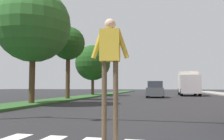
# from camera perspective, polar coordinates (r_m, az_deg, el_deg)

# --- Properties ---
(ground_plane) EXTENTS (140.00, 140.00, 0.00)m
(ground_plane) POSITION_cam_1_polar(r_m,az_deg,el_deg) (26.99, 12.40, -6.48)
(ground_plane) COLOR #262628
(median_strip) EXTENTS (2.43, 64.00, 0.15)m
(median_strip) POSITION_cam_1_polar(r_m,az_deg,el_deg) (26.35, -5.79, -6.45)
(median_strip) COLOR #2D5B28
(median_strip) RESTS_ON ground_plane
(tree_mid) EXTENTS (4.72, 4.72, 7.27)m
(tree_mid) POSITION_cam_1_polar(r_m,az_deg,el_deg) (15.74, -18.84, 10.40)
(tree_mid) COLOR #4C3823
(tree_mid) RESTS_ON median_strip
(tree_far) EXTENTS (2.88, 2.88, 6.21)m
(tree_far) POSITION_cam_1_polar(r_m,az_deg,el_deg) (20.54, -10.74, 6.35)
(tree_far) COLOR #4C3823
(tree_far) RESTS_ON median_strip
(tree_distant) EXTENTS (4.39, 4.39, 6.18)m
(tree_distant) POSITION_cam_1_polar(r_m,az_deg,el_deg) (28.97, -4.77, 1.77)
(tree_distant) COLOR #4C3823
(tree_distant) RESTS_ON median_strip
(pedestrian_performer) EXTENTS (0.75, 0.27, 2.49)m
(pedestrian_performer) POSITION_cam_1_polar(r_m,az_deg,el_deg) (4.47, -0.50, 2.30)
(pedestrian_performer) COLOR brown
(pedestrian_performer) RESTS_ON ground_plane
(sedan_midblock) EXTENTS (1.81, 4.10, 1.74)m
(sedan_midblock) POSITION_cam_1_polar(r_m,az_deg,el_deg) (25.28, 10.69, -4.85)
(sedan_midblock) COLOR #474C51
(sedan_midblock) RESTS_ON ground_plane
(truck_box_delivery) EXTENTS (2.40, 6.20, 3.10)m
(truck_box_delivery) POSITION_cam_1_polar(r_m,az_deg,el_deg) (31.49, 18.32, -3.04)
(truck_box_delivery) COLOR #B7B7BC
(truck_box_delivery) RESTS_ON ground_plane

